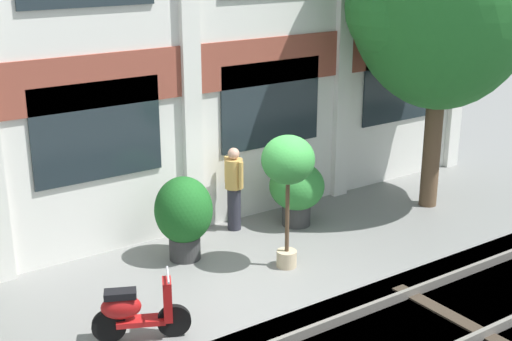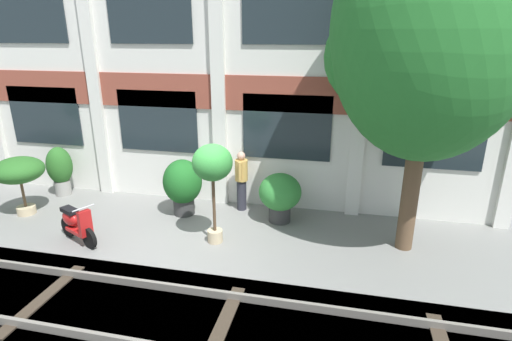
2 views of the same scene
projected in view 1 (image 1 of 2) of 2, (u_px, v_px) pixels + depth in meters
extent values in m
plane|color=slate|center=(271.00, 281.00, 11.70)|extent=(80.00, 80.00, 0.00)
cube|color=brown|center=(189.00, 70.00, 12.72)|extent=(14.42, 0.06, 0.90)
cube|color=#1E282D|center=(98.00, 131.00, 12.01)|extent=(2.31, 0.04, 1.70)
cube|color=#1E282D|center=(271.00, 104.00, 13.95)|extent=(2.31, 0.04, 1.70)
cube|color=#1E282D|center=(402.00, 83.00, 15.89)|extent=(2.31, 0.04, 1.70)
cube|color=slate|center=(339.00, 320.00, 10.36)|extent=(22.42, 0.07, 0.15)
cube|color=#382D23|center=(448.00, 314.00, 10.63)|extent=(0.24, 2.10, 0.03)
cylinder|color=brown|center=(433.00, 131.00, 14.49)|extent=(0.36, 0.36, 3.22)
sphere|color=#236B28|center=(401.00, 7.00, 13.35)|extent=(2.10, 2.10, 2.10)
sphere|color=#236B28|center=(484.00, 4.00, 14.06)|extent=(2.10, 2.10, 2.10)
cylinder|color=tan|center=(287.00, 259.00, 12.17)|extent=(0.35, 0.35, 0.29)
cylinder|color=#4C3826|center=(287.00, 211.00, 11.89)|extent=(0.07, 0.07, 1.47)
ellipsoid|color=#2D7A33|center=(288.00, 160.00, 11.61)|extent=(0.88, 0.88, 0.81)
cylinder|color=#333333|center=(185.00, 247.00, 12.45)|extent=(0.55, 0.55, 0.41)
ellipsoid|color=#19561E|center=(184.00, 210.00, 12.23)|extent=(1.01, 1.01, 1.18)
cylinder|color=#333333|center=(296.00, 215.00, 13.92)|extent=(0.56, 0.56, 0.40)
ellipsoid|color=#2D7A33|center=(297.00, 186.00, 13.73)|extent=(1.07, 1.07, 0.93)
cylinder|color=black|center=(174.00, 321.00, 10.02)|extent=(0.47, 0.29, 0.48)
cylinder|color=black|center=(109.00, 326.00, 9.88)|extent=(0.47, 0.29, 0.48)
cube|color=red|center=(141.00, 321.00, 9.94)|extent=(0.72, 0.51, 0.08)
ellipsoid|color=red|center=(121.00, 307.00, 9.82)|extent=(0.62, 0.47, 0.36)
cube|color=black|center=(120.00, 294.00, 9.76)|extent=(0.49, 0.39, 0.10)
cube|color=red|center=(167.00, 300.00, 9.90)|extent=(0.23, 0.30, 0.60)
cylinder|color=#B7B7BF|center=(168.00, 275.00, 9.79)|extent=(0.24, 0.47, 0.03)
cylinder|color=#282833|center=(234.00, 209.00, 13.63)|extent=(0.26, 0.26, 0.84)
cylinder|color=tan|center=(234.00, 174.00, 13.41)|extent=(0.34, 0.34, 0.57)
sphere|color=tan|center=(234.00, 154.00, 13.28)|extent=(0.22, 0.22, 0.22)
cylinder|color=tan|center=(227.00, 169.00, 13.56)|extent=(0.09, 0.09, 0.51)
cylinder|color=tan|center=(241.00, 175.00, 13.24)|extent=(0.09, 0.09, 0.51)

